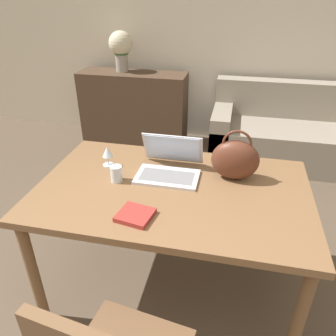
{
  "coord_description": "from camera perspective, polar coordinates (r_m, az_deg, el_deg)",
  "views": [
    {
      "loc": [
        0.32,
        -0.75,
        1.76
      ],
      "look_at": [
        -0.01,
        0.74,
        0.89
      ],
      "focal_mm": 35.0,
      "sensor_mm": 36.0,
      "label": 1
    }
  ],
  "objects": [
    {
      "name": "book",
      "position": [
        1.59,
        -5.72,
        -8.16
      ],
      "size": [
        0.18,
        0.18,
        0.02
      ],
      "rotation": [
        0.0,
        0.0,
        -0.18
      ],
      "color": "maroon",
      "rests_on": "dining_table"
    },
    {
      "name": "flower_vase",
      "position": [
        3.99,
        -8.22,
        20.12
      ],
      "size": [
        0.27,
        0.27,
        0.45
      ],
      "color": "#9E998E",
      "rests_on": "sideboard"
    },
    {
      "name": "sideboard",
      "position": [
        4.08,
        -5.93,
        10.38
      ],
      "size": [
        1.27,
        0.4,
        0.85
      ],
      "color": "#4C3828",
      "rests_on": "ground_plane"
    },
    {
      "name": "wine_glass",
      "position": [
        2.02,
        -10.51,
        2.57
      ],
      "size": [
        0.07,
        0.07,
        0.12
      ],
      "color": "silver",
      "rests_on": "dining_table"
    },
    {
      "name": "drinking_glass",
      "position": [
        1.86,
        -8.98,
        -0.98
      ],
      "size": [
        0.07,
        0.07,
        0.09
      ],
      "color": "silver",
      "rests_on": "dining_table"
    },
    {
      "name": "wall_back",
      "position": [
        4.04,
        8.5,
        23.52
      ],
      "size": [
        10.0,
        0.06,
        2.7
      ],
      "color": "beige",
      "rests_on": "ground_plane"
    },
    {
      "name": "handbag",
      "position": [
        1.87,
        11.62,
        1.46
      ],
      "size": [
        0.27,
        0.14,
        0.3
      ],
      "color": "#592D1E",
      "rests_on": "dining_table"
    },
    {
      "name": "dining_table",
      "position": [
        1.85,
        0.75,
        -5.51
      ],
      "size": [
        1.49,
        0.93,
        0.77
      ],
      "color": "brown",
      "rests_on": "ground_plane"
    },
    {
      "name": "couch",
      "position": [
        3.87,
        20.27,
        5.34
      ],
      "size": [
        1.68,
        0.81,
        0.82
      ],
      "color": "gray",
      "rests_on": "ground_plane"
    },
    {
      "name": "laptop",
      "position": [
        1.92,
        0.33,
        0.85
      ],
      "size": [
        0.36,
        0.32,
        0.22
      ],
      "color": "silver",
      "rests_on": "dining_table"
    }
  ]
}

